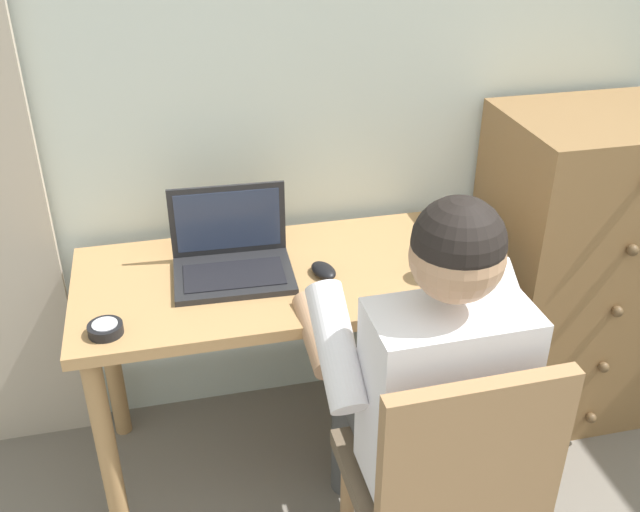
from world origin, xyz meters
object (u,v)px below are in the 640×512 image
dresser (575,270)px  person_seated (423,374)px  desk (280,304)px  chair (446,482)px  laptop (232,256)px  computer_mouse (324,270)px  desk_clock (105,329)px  coffee_mug (440,263)px

dresser → person_seated: 0.95m
desk → chair: bearing=-68.3°
person_seated → laptop: (-0.40, 0.54, 0.08)m
computer_mouse → desk: bearing=145.0°
person_seated → desk_clock: person_seated is taller
laptop → computer_mouse: size_ratio=3.49×
dresser → laptop: dresser is taller
dresser → coffee_mug: 0.64m
chair → desk_clock: bearing=147.4°
desk → laptop: (-0.13, 0.04, 0.16)m
coffee_mug → computer_mouse: bearing=164.7°
desk → coffee_mug: (0.45, -0.13, 0.16)m
desk → laptop: laptop is taller
coffee_mug → desk: bearing=163.8°
desk_clock → coffee_mug: 0.93m
computer_mouse → coffee_mug: coffee_mug is taller
dresser → desk_clock: 1.54m
desk → chair: 0.74m
dresser → laptop: (-1.15, -0.02, 0.22)m
desk → desk_clock: bearing=-158.0°
person_seated → laptop: bearing=126.5°
laptop → coffee_mug: 0.60m
dresser → desk: bearing=-176.7°
desk → dresser: (1.02, 0.06, -0.05)m
desk → chair: chair is taller
person_seated → desk_clock: size_ratio=13.37×
laptop → computer_mouse: bearing=-17.9°
dresser → laptop: size_ratio=3.12×
laptop → coffee_mug: laptop is taller
dresser → person_seated: size_ratio=0.91×
chair → laptop: 0.87m
dresser → computer_mouse: size_ratio=10.90×
desk → laptop: bearing=162.6°
dresser → person_seated: bearing=-143.6°
person_seated → computer_mouse: person_seated is taller
dresser → coffee_mug: dresser is taller
desk → coffee_mug: coffee_mug is taller
coffee_mug → chair: bearing=-107.6°
laptop → desk_clock: laptop is taller
dresser → desk_clock: bearing=-170.4°
person_seated → computer_mouse: size_ratio=12.03×
computer_mouse → chair: bearing=-93.7°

